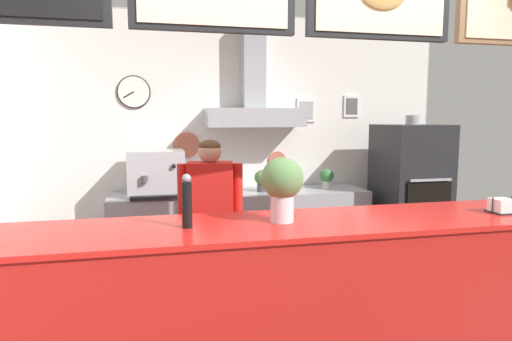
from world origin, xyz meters
TOP-DOWN VIEW (x-y plane):
  - back_wall_assembly at (0.02, 2.20)m, footprint 4.88×2.53m
  - service_counter at (0.00, -0.20)m, footprint 3.73×0.69m
  - back_prep_counter at (0.04, 1.97)m, footprint 2.71×0.62m
  - pizza_oven at (1.84, 1.67)m, footprint 0.66×0.72m
  - shop_worker at (-0.42, 0.90)m, footprint 0.52×0.27m
  - espresso_machine at (-0.84, 1.94)m, footprint 0.55×0.52m
  - potted_basil at (0.27, 1.93)m, footprint 0.19×0.19m
  - potted_oregano at (1.00, 1.95)m, footprint 0.16×0.16m
  - napkin_holder at (1.27, -0.27)m, footprint 0.15×0.14m
  - basil_vase at (-0.14, -0.19)m, footprint 0.24×0.24m
  - pepper_grinder at (-0.68, -0.21)m, footprint 0.06×0.06m

SIDE VIEW (x-z plane):
  - back_prep_counter at x=0.04m, z-range -0.01..0.90m
  - service_counter at x=0.00m, z-range 0.00..1.09m
  - pizza_oven at x=1.84m, z-range -0.05..1.66m
  - shop_worker at x=-0.42m, z-range 0.06..1.57m
  - potted_oregano at x=1.00m, z-range 0.92..1.14m
  - potted_basil at x=0.27m, z-range 0.92..1.15m
  - espresso_machine at x=-0.84m, z-range 0.90..1.36m
  - napkin_holder at x=1.27m, z-range 1.08..1.18m
  - pepper_grinder at x=-0.68m, z-range 1.09..1.38m
  - basil_vase at x=-0.14m, z-range 1.12..1.49m
  - back_wall_assembly at x=0.02m, z-range 0.10..2.91m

